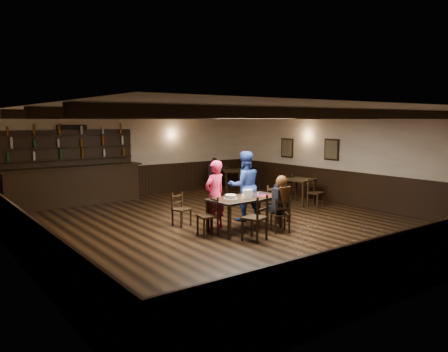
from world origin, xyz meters
TOP-DOWN VIEW (x-y plane):
  - ground at (0.00, 0.00)m, footprint 10.00×10.00m
  - room_shell at (0.01, 0.04)m, footprint 9.02×10.02m
  - dining_table at (0.17, -0.64)m, footprint 1.77×0.97m
  - chair_near_left at (-0.20, -1.51)m, footprint 0.56×0.54m
  - chair_near_right at (0.64, -1.33)m, footprint 0.48×0.47m
  - chair_end_left at (-0.72, -0.55)m, footprint 0.44×0.46m
  - chair_end_right at (1.24, -0.50)m, footprint 0.43×0.45m
  - chair_far_pushed at (-0.81, 0.62)m, footprint 0.43×0.42m
  - woman_pink at (-0.31, -0.13)m, footprint 0.63×0.48m
  - man_blue at (0.76, 0.12)m, footprint 1.00×0.89m
  - seated_person at (0.67, -1.28)m, footprint 0.35×0.52m
  - cake at (-0.23, -0.61)m, footprint 0.31×0.31m
  - plate_stack_a at (0.17, -0.70)m, footprint 0.19×0.19m
  - plate_stack_b at (0.31, -0.62)m, footprint 0.14×0.14m
  - tea_light at (0.18, -0.54)m, footprint 0.04×0.04m
  - salt_shaker at (0.52, -0.68)m, footprint 0.03×0.03m
  - pepper_shaker at (0.55, -0.67)m, footprint 0.03×0.03m
  - drink_glass at (0.45, -0.50)m, footprint 0.08×0.08m
  - menu_red at (0.66, -0.75)m, footprint 0.36×0.29m
  - menu_blue at (0.68, -0.53)m, footprint 0.28×0.20m
  - bar_counter at (-2.02, 4.72)m, footprint 4.06×0.70m
  - back_table_a at (3.45, 0.82)m, footprint 0.92×0.92m
  - back_table_b at (3.29, 3.86)m, footprint 1.09×1.09m
  - bg_patron_left at (2.50, 3.87)m, footprint 0.33×0.42m
  - bg_patron_right at (3.89, 3.82)m, footprint 0.24×0.36m

SIDE VIEW (x-z plane):
  - ground at x=0.00m, z-range 0.00..0.00m
  - chair_far_pushed at x=-0.81m, z-range 0.07..0.85m
  - chair_near_right at x=0.64m, z-range 0.07..0.87m
  - chair_end_left at x=-0.72m, z-range 0.07..0.93m
  - chair_end_right at x=1.24m, z-range 0.08..0.97m
  - chair_near_left at x=-0.20m, z-range 0.08..1.03m
  - back_table_a at x=3.45m, z-range 0.27..1.02m
  - back_table_b at x=3.29m, z-range 0.28..1.03m
  - dining_table at x=0.17m, z-range 0.30..1.06m
  - bar_counter at x=-2.02m, z-range -0.37..1.83m
  - menu_red at x=0.66m, z-range 0.75..0.76m
  - menu_blue at x=0.68m, z-range 0.75..0.76m
  - tea_light at x=0.18m, z-range 0.75..0.80m
  - woman_pink at x=-0.31m, z-range 0.00..1.57m
  - salt_shaker at x=0.52m, z-range 0.75..0.84m
  - pepper_shaker at x=0.55m, z-range 0.75..0.84m
  - cake at x=-0.23m, z-range 0.75..0.84m
  - bg_patron_right at x=3.89m, z-range 0.46..1.16m
  - drink_glass at x=0.45m, z-range 0.75..0.88m
  - plate_stack_b at x=0.31m, z-range 0.75..0.92m
  - seated_person at x=0.67m, z-range 0.42..1.26m
  - plate_stack_a at x=0.17m, z-range 0.75..0.93m
  - bg_patron_left at x=2.50m, z-range 0.47..1.22m
  - man_blue at x=0.76m, z-range 0.00..1.73m
  - room_shell at x=0.01m, z-range 0.39..3.10m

